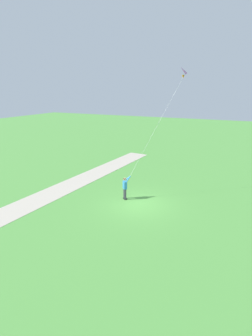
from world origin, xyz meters
name	(u,v)px	position (x,y,z in m)	size (l,w,h in m)	color
ground_plane	(139,204)	(0.00, 0.00, 0.00)	(120.00, 120.00, 0.00)	#4C8E3D
walkway_path	(44,197)	(7.21, 2.00, 0.01)	(2.40, 32.00, 0.02)	#ADA393
person_kite_flyer	(125,186)	(1.31, -0.41, 1.05)	(0.59, 0.60, 1.83)	#232328
flying_kite	(180,74)	(-1.61, -3.60, 9.11)	(3.06, 3.59, 7.78)	purple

